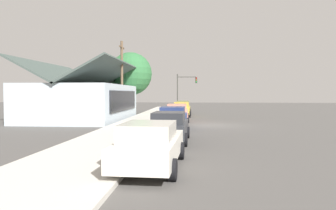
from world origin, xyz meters
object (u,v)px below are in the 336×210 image
(car_charcoal, at_px, (169,127))
(fire_hydrant_red, at_px, (167,113))
(car_olive, at_px, (183,107))
(car_navy, at_px, (173,117))
(shade_tree, at_px, (131,74))
(car_mustard, at_px, (182,109))
(traffic_light_main, at_px, (185,86))
(utility_pole_wooden, at_px, (122,79))
(car_coral, at_px, (177,112))
(car_ivory, at_px, (150,145))

(car_charcoal, distance_m, fire_hydrant_red, 16.67)
(car_charcoal, relative_size, car_olive, 1.01)
(car_navy, height_order, shade_tree, shade_tree)
(car_charcoal, height_order, car_mustard, same)
(shade_tree, relative_size, traffic_light_main, 1.44)
(car_charcoal, distance_m, traffic_light_main, 27.43)
(car_mustard, distance_m, utility_pole_wooden, 7.88)
(shade_tree, relative_size, utility_pole_wooden, 1.00)
(car_coral, bearing_deg, car_olive, -2.30)
(car_olive, height_order, fire_hydrant_red, car_olive)
(car_navy, relative_size, car_mustard, 1.11)
(car_coral, bearing_deg, utility_pole_wooden, 75.03)
(car_olive, height_order, utility_pole_wooden, utility_pole_wooden)
(car_coral, relative_size, shade_tree, 0.61)
(car_ivory, relative_size, car_mustard, 1.13)
(car_ivory, bearing_deg, fire_hydrant_red, 5.79)
(traffic_light_main, relative_size, utility_pole_wooden, 0.69)
(car_navy, bearing_deg, car_olive, 0.24)
(traffic_light_main, xyz_separation_m, fire_hydrant_red, (-10.70, 1.66, -2.99))
(car_ivory, xyz_separation_m, car_navy, (11.94, -0.02, 0.00))
(car_ivory, relative_size, car_charcoal, 1.08)
(traffic_light_main, bearing_deg, car_mustard, 179.35)
(car_olive, relative_size, fire_hydrant_red, 6.34)
(car_charcoal, distance_m, shade_tree, 22.70)
(car_coral, distance_m, traffic_light_main, 15.58)
(shade_tree, bearing_deg, car_mustard, -119.16)
(car_navy, relative_size, utility_pole_wooden, 0.64)
(car_charcoal, distance_m, car_olive, 23.49)
(car_navy, distance_m, shade_tree, 16.94)
(car_navy, height_order, car_coral, same)
(car_olive, xyz_separation_m, utility_pole_wooden, (-10.27, 5.49, 3.12))
(car_navy, height_order, car_mustard, same)
(car_navy, bearing_deg, car_mustard, -0.28)
(car_charcoal, height_order, shade_tree, shade_tree)
(car_mustard, xyz_separation_m, shade_tree, (3.55, 6.36, 4.07))
(traffic_light_main, bearing_deg, car_ivory, 179.43)
(traffic_light_main, bearing_deg, car_olive, 177.52)
(car_navy, distance_m, utility_pole_wooden, 9.39)
(car_coral, bearing_deg, car_mustard, -3.54)
(traffic_light_main, height_order, utility_pole_wooden, utility_pole_wooden)
(car_navy, bearing_deg, car_ivory, -179.35)
(car_charcoal, relative_size, car_coral, 1.00)
(car_coral, height_order, shade_tree, shade_tree)
(fire_hydrant_red, bearing_deg, car_ivory, -176.59)
(car_navy, bearing_deg, car_coral, 0.72)
(car_olive, relative_size, utility_pole_wooden, 0.60)
(car_charcoal, xyz_separation_m, car_olive, (23.49, 0.05, -0.00))
(car_olive, xyz_separation_m, fire_hydrant_red, (-6.89, 1.49, -0.32))
(car_coral, relative_size, utility_pole_wooden, 0.61)
(car_olive, height_order, traffic_light_main, traffic_light_main)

